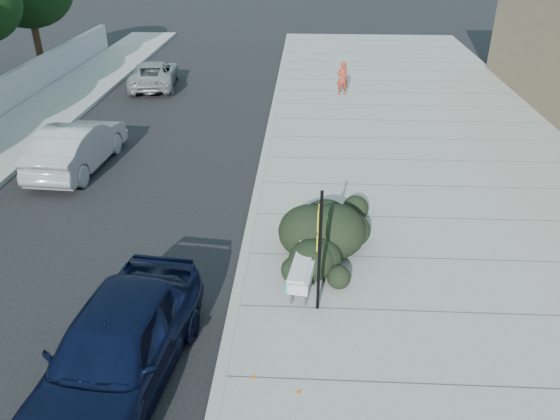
{
  "coord_description": "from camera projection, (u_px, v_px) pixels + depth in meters",
  "views": [
    {
      "loc": [
        1.43,
        -9.03,
        7.32
      ],
      "look_at": [
        0.82,
        2.67,
        1.0
      ],
      "focal_mm": 35.0,
      "sensor_mm": 36.0,
      "label": 1
    }
  ],
  "objects": [
    {
      "name": "pedestrian",
      "position": [
        342.0,
        78.0,
        24.53
      ],
      "size": [
        0.63,
        0.52,
        1.5
      ],
      "primitive_type": "imported",
      "rotation": [
        0.0,
        0.0,
        3.47
      ],
      "color": "#9B3321",
      "rests_on": "sidewalk_near"
    },
    {
      "name": "curb_near",
      "position": [
        256.0,
        199.0,
        15.83
      ],
      "size": [
        0.22,
        50.0,
        0.17
      ],
      "primitive_type": "cube",
      "color": "#9E9E99",
      "rests_on": "ground"
    },
    {
      "name": "sidewalk_near",
      "position": [
        451.0,
        204.0,
        15.58
      ],
      "size": [
        11.2,
        50.0,
        0.15
      ],
      "primitive_type": "cube",
      "color": "gray",
      "rests_on": "ground"
    },
    {
      "name": "ground",
      "position": [
        235.0,
        311.0,
        11.48
      ],
      "size": [
        120.0,
        120.0,
        0.0
      ],
      "primitive_type": "plane",
      "color": "black",
      "rests_on": "ground"
    },
    {
      "name": "bike_rack",
      "position": [
        326.0,
        230.0,
        13.08
      ],
      "size": [
        0.19,
        0.59,
        0.88
      ],
      "rotation": [
        0.0,
        0.0,
        -0.24
      ],
      "color": "black",
      "rests_on": "sidewalk_near"
    },
    {
      "name": "sign_post",
      "position": [
        319.0,
        245.0,
        10.6
      ],
      "size": [
        0.1,
        0.31,
        2.71
      ],
      "rotation": [
        0.0,
        0.0,
        -0.05
      ],
      "color": "black",
      "rests_on": "sidewalk_near"
    },
    {
      "name": "suv_silver",
      "position": [
        154.0,
        74.0,
        26.27
      ],
      "size": [
        2.63,
        4.67,
        1.23
      ],
      "primitive_type": "imported",
      "rotation": [
        0.0,
        0.0,
        3.28
      ],
      "color": "gray",
      "rests_on": "ground"
    },
    {
      "name": "wagon_silver",
      "position": [
        77.0,
        146.0,
        17.67
      ],
      "size": [
        1.89,
        4.71,
        1.52
      ],
      "primitive_type": "imported",
      "rotation": [
        0.0,
        0.0,
        3.08
      ],
      "color": "#9D9CA1",
      "rests_on": "ground"
    },
    {
      "name": "sedan_navy",
      "position": [
        116.0,
        348.0,
        9.32
      ],
      "size": [
        2.49,
        5.02,
        1.64
      ],
      "primitive_type": "imported",
      "rotation": [
        0.0,
        0.0,
        -0.12
      ],
      "color": "black",
      "rests_on": "ground"
    },
    {
      "name": "bench",
      "position": [
        305.0,
        260.0,
        11.92
      ],
      "size": [
        0.81,
        2.32,
        0.69
      ],
      "rotation": [
        0.0,
        0.0,
        -0.15
      ],
      "color": "gray",
      "rests_on": "sidewalk_near"
    },
    {
      "name": "hedge",
      "position": [
        329.0,
        221.0,
        13.19
      ],
      "size": [
        2.79,
        3.91,
        1.32
      ],
      "primitive_type": "ellipsoid",
      "rotation": [
        0.0,
        0.0,
        -0.32
      ],
      "color": "black",
      "rests_on": "sidewalk_near"
    }
  ]
}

